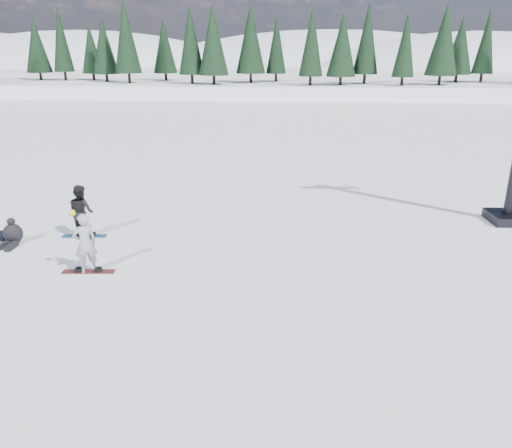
{
  "coord_description": "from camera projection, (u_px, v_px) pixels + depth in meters",
  "views": [
    {
      "loc": [
        5.55,
        -12.46,
        6.19
      ],
      "look_at": [
        4.54,
        1.62,
        1.1
      ],
      "focal_mm": 35.0,
      "sensor_mm": 36.0,
      "label": 1
    }
  ],
  "objects": [
    {
      "name": "snowboarder_man",
      "position": [
        81.0,
        211.0,
        16.76
      ],
      "size": [
        1.12,
        1.06,
        1.82
      ],
      "primitive_type": "imported",
      "rotation": [
        0.0,
        0.0,
        2.57
      ],
      "color": "black",
      "rests_on": "ground"
    },
    {
      "name": "snowboard_woman",
      "position": [
        89.0,
        272.0,
        14.39
      ],
      "size": [
        1.52,
        0.4,
        0.03
      ],
      "primitive_type": "cube",
      "rotation": [
        0.0,
        0.0,
        0.08
      ],
      "color": "maroon",
      "rests_on": "ground"
    },
    {
      "name": "alpine_backdrop",
      "position": [
        249.0,
        99.0,
        197.21
      ],
      "size": [
        412.5,
        227.0,
        53.2
      ],
      "color": "white",
      "rests_on": "ground"
    },
    {
      "name": "seated_rider",
      "position": [
        12.0,
        234.0,
        16.32
      ],
      "size": [
        0.72,
        1.1,
        0.89
      ],
      "rotation": [
        0.0,
        0.0,
        -0.17
      ],
      "color": "black",
      "rests_on": "ground"
    },
    {
      "name": "ground",
      "position": [
        93.0,
        276.0,
        14.16
      ],
      "size": [
        420.0,
        420.0,
        0.0
      ],
      "primitive_type": "plane",
      "color": "white",
      "rests_on": "ground"
    },
    {
      "name": "snowboarder_woman",
      "position": [
        85.0,
        243.0,
        14.09
      ],
      "size": [
        0.78,
        0.73,
        1.93
      ],
      "rotation": [
        0.0,
        0.0,
        3.79
      ],
      "color": "#ACABB1",
      "rests_on": "ground"
    },
    {
      "name": "snowboard_man",
      "position": [
        85.0,
        236.0,
        17.06
      ],
      "size": [
        1.52,
        0.39,
        0.03
      ],
      "primitive_type": "cube",
      "rotation": [
        0.0,
        0.0,
        0.08
      ],
      "color": "#1B6696",
      "rests_on": "ground"
    }
  ]
}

